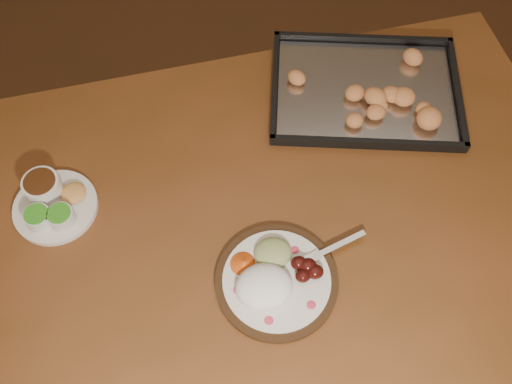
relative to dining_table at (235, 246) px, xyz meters
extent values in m
plane|color=#532D1C|center=(0.05, 0.08, -0.65)|extent=(4.00, 4.00, 0.00)
cube|color=brown|center=(0.00, 0.00, 0.08)|extent=(1.56, 1.01, 0.04)
cylinder|color=#442014|center=(0.65, 0.43, -0.30)|extent=(0.07, 0.07, 0.71)
cylinder|color=black|center=(0.06, -0.13, 0.10)|extent=(0.24, 0.24, 0.01)
cylinder|color=silver|center=(0.06, -0.13, 0.11)|extent=(0.21, 0.21, 0.01)
ellipsoid|color=#D2324C|center=(0.04, -0.21, 0.11)|extent=(0.02, 0.02, 0.00)
ellipsoid|color=#D2324C|center=(0.12, -0.19, 0.11)|extent=(0.02, 0.02, 0.00)
ellipsoid|color=#D2324C|center=(0.11, -0.08, 0.11)|extent=(0.02, 0.02, 0.00)
ellipsoid|color=#D2324C|center=(-0.01, -0.14, 0.11)|extent=(0.02, 0.02, 0.00)
ellipsoid|color=white|center=(0.04, -0.15, 0.13)|extent=(0.13, 0.13, 0.05)
ellipsoid|color=#490F0A|center=(0.11, -0.14, 0.13)|extent=(0.03, 0.03, 0.02)
ellipsoid|color=#490F0A|center=(0.13, -0.12, 0.13)|extent=(0.03, 0.03, 0.02)
ellipsoid|color=#490F0A|center=(0.11, -0.11, 0.13)|extent=(0.03, 0.03, 0.02)
ellipsoid|color=#490F0A|center=(0.14, -0.14, 0.13)|extent=(0.03, 0.03, 0.02)
ellipsoid|color=tan|center=(0.07, -0.08, 0.12)|extent=(0.09, 0.09, 0.03)
cone|color=#CD4A12|center=(0.01, -0.09, 0.12)|extent=(0.08, 0.08, 0.02)
cube|color=silver|center=(0.20, -0.08, 0.12)|extent=(0.11, 0.05, 0.00)
cube|color=silver|center=(0.14, -0.10, 0.12)|extent=(0.04, 0.03, 0.00)
cylinder|color=silver|center=(0.12, -0.12, 0.12)|extent=(0.03, 0.01, 0.00)
cylinder|color=silver|center=(0.12, -0.11, 0.12)|extent=(0.03, 0.01, 0.00)
cylinder|color=silver|center=(0.12, -0.11, 0.12)|extent=(0.03, 0.01, 0.00)
cylinder|color=silver|center=(0.12, -0.10, 0.12)|extent=(0.03, 0.01, 0.00)
cylinder|color=silver|center=(-0.36, 0.10, 0.10)|extent=(0.17, 0.17, 0.01)
cylinder|color=silver|center=(-0.38, 0.07, 0.13)|extent=(0.05, 0.05, 0.03)
cylinder|color=#328E1C|center=(-0.38, 0.07, 0.14)|extent=(0.05, 0.05, 0.00)
cylinder|color=silver|center=(-0.34, 0.06, 0.13)|extent=(0.05, 0.05, 0.03)
cylinder|color=#328E1C|center=(-0.34, 0.06, 0.14)|extent=(0.05, 0.05, 0.00)
cylinder|color=white|center=(-0.38, 0.14, 0.13)|extent=(0.08, 0.08, 0.04)
cylinder|color=#391C0A|center=(-0.38, 0.14, 0.15)|extent=(0.06, 0.06, 0.00)
ellipsoid|color=#DC894D|center=(-0.32, 0.12, 0.12)|extent=(0.05, 0.05, 0.02)
cube|color=black|center=(0.35, 0.29, 0.10)|extent=(0.49, 0.40, 0.01)
cube|color=black|center=(0.38, 0.44, 0.12)|extent=(0.43, 0.10, 0.02)
cube|color=black|center=(0.32, 0.14, 0.12)|extent=(0.43, 0.10, 0.02)
cube|color=black|center=(0.56, 0.25, 0.12)|extent=(0.08, 0.31, 0.02)
cube|color=black|center=(0.15, 0.34, 0.12)|extent=(0.08, 0.31, 0.02)
cube|color=silver|center=(0.35, 0.29, 0.11)|extent=(0.46, 0.37, 0.00)
ellipsoid|color=#D17F49|center=(0.40, 0.28, 0.13)|extent=(0.05, 0.05, 0.03)
ellipsoid|color=#D17F49|center=(0.45, 0.31, 0.13)|extent=(0.07, 0.06, 0.03)
ellipsoid|color=#D17F49|center=(0.40, 0.37, 0.13)|extent=(0.06, 0.06, 0.03)
ellipsoid|color=#D17F49|center=(0.34, 0.35, 0.13)|extent=(0.05, 0.05, 0.03)
ellipsoid|color=#D17F49|center=(0.30, 0.37, 0.13)|extent=(0.07, 0.07, 0.03)
ellipsoid|color=#D17F49|center=(0.30, 0.32, 0.13)|extent=(0.06, 0.06, 0.03)
ellipsoid|color=#D17F49|center=(0.24, 0.30, 0.13)|extent=(0.06, 0.06, 0.03)
ellipsoid|color=#D17F49|center=(0.29, 0.23, 0.13)|extent=(0.07, 0.07, 0.03)
ellipsoid|color=#D17F49|center=(0.32, 0.25, 0.13)|extent=(0.05, 0.05, 0.03)
ellipsoid|color=#D17F49|center=(0.37, 0.21, 0.13)|extent=(0.06, 0.06, 0.03)
ellipsoid|color=#D17F49|center=(0.39, 0.26, 0.13)|extent=(0.07, 0.06, 0.03)
camera|label=1|loc=(-0.04, -0.51, 1.14)|focal=40.00mm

